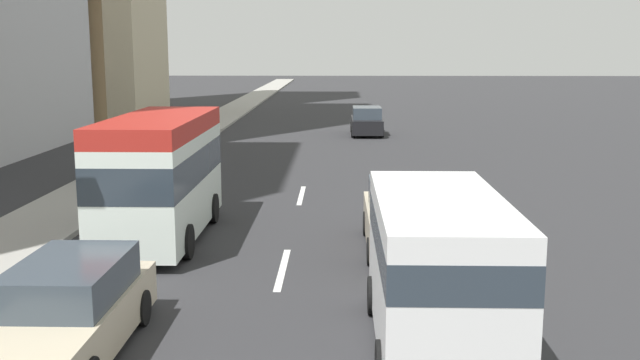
{
  "coord_description": "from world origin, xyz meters",
  "views": [
    {
      "loc": [
        -3.38,
        -1.25,
        4.94
      ],
      "look_at": [
        18.62,
        -0.7,
        1.01
      ],
      "focal_mm": 41.56,
      "sensor_mm": 36.0,
      "label": 1
    }
  ],
  "objects_px": {
    "car_fifth": "(367,122)",
    "pedestrian_mid_block": "(88,157)",
    "car_fourth": "(405,218)",
    "van_third": "(438,263)",
    "minibus_lead": "(160,173)",
    "car_second": "(69,312)"
  },
  "relations": [
    {
      "from": "car_fifth",
      "to": "pedestrian_mid_block",
      "type": "height_order",
      "value": "pedestrian_mid_block"
    },
    {
      "from": "car_fourth",
      "to": "van_third",
      "type": "bearing_deg",
      "value": -179.91
    },
    {
      "from": "minibus_lead",
      "to": "car_fifth",
      "type": "distance_m",
      "value": 24.47
    },
    {
      "from": "car_fourth",
      "to": "car_fifth",
      "type": "distance_m",
      "value": 24.56
    },
    {
      "from": "van_third",
      "to": "car_fourth",
      "type": "xyz_separation_m",
      "value": [
        6.05,
        0.01,
        -0.65
      ]
    },
    {
      "from": "minibus_lead",
      "to": "car_second",
      "type": "relative_size",
      "value": 1.36
    },
    {
      "from": "minibus_lead",
      "to": "car_fifth",
      "type": "xyz_separation_m",
      "value": [
        23.64,
        -6.21,
        -0.99
      ]
    },
    {
      "from": "car_second",
      "to": "car_fifth",
      "type": "relative_size",
      "value": 1.15
    },
    {
      "from": "minibus_lead",
      "to": "van_third",
      "type": "distance_m",
      "value": 9.36
    },
    {
      "from": "car_second",
      "to": "car_fourth",
      "type": "distance_m",
      "value": 8.89
    },
    {
      "from": "minibus_lead",
      "to": "van_third",
      "type": "xyz_separation_m",
      "value": [
        -6.96,
        -6.26,
        -0.3
      ]
    },
    {
      "from": "minibus_lead",
      "to": "pedestrian_mid_block",
      "type": "distance_m",
      "value": 8.74
    },
    {
      "from": "minibus_lead",
      "to": "car_fourth",
      "type": "bearing_deg",
      "value": 81.7
    },
    {
      "from": "car_fourth",
      "to": "pedestrian_mid_block",
      "type": "xyz_separation_m",
      "value": [
        8.39,
        10.7,
        0.24
      ]
    },
    {
      "from": "car_second",
      "to": "pedestrian_mid_block",
      "type": "xyz_separation_m",
      "value": [
        14.97,
        4.72,
        0.31
      ]
    },
    {
      "from": "car_fifth",
      "to": "pedestrian_mid_block",
      "type": "xyz_separation_m",
      "value": [
        -16.17,
        10.67,
        0.28
      ]
    },
    {
      "from": "minibus_lead",
      "to": "car_fifth",
      "type": "relative_size",
      "value": 1.56
    },
    {
      "from": "minibus_lead",
      "to": "car_fourth",
      "type": "height_order",
      "value": "minibus_lead"
    },
    {
      "from": "pedestrian_mid_block",
      "to": "van_third",
      "type": "bearing_deg",
      "value": -151.98
    },
    {
      "from": "car_fifth",
      "to": "car_second",
      "type": "bearing_deg",
      "value": 169.18
    },
    {
      "from": "van_third",
      "to": "car_fifth",
      "type": "xyz_separation_m",
      "value": [
        30.61,
        0.04,
        -0.7
      ]
    },
    {
      "from": "car_fourth",
      "to": "minibus_lead",
      "type": "bearing_deg",
      "value": 81.7
    }
  ]
}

